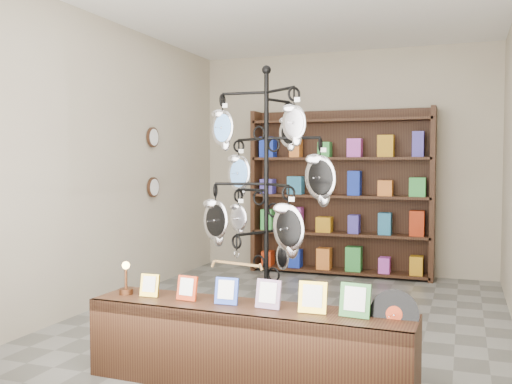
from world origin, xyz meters
TOP-DOWN VIEW (x-y plane):
  - ground at (0.00, 0.00)m, footprint 5.00×5.00m
  - room_envelope at (0.00, 0.00)m, footprint 5.00×5.00m
  - display_tree at (0.04, -0.83)m, footprint 1.22×1.20m
  - front_shelf at (0.21, -1.71)m, footprint 2.22×0.51m
  - back_shelving at (0.00, 2.30)m, footprint 2.42×0.36m
  - wall_clocks at (-1.97, 0.80)m, footprint 0.03×0.24m

SIDE VIEW (x-z plane):
  - ground at x=0.00m, z-range 0.00..0.00m
  - front_shelf at x=0.21m, z-range -0.12..0.66m
  - back_shelving at x=0.00m, z-range -0.07..2.13m
  - display_tree at x=0.04m, z-range 0.18..2.46m
  - wall_clocks at x=-1.97m, z-range 1.08..1.92m
  - room_envelope at x=0.00m, z-range -0.65..4.35m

